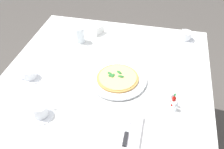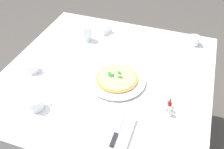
# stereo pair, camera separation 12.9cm
# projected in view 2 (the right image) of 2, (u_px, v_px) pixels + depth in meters

# --- Properties ---
(ground_plane) EXTENTS (8.00, 8.00, 0.00)m
(ground_plane) POSITION_uv_depth(u_px,v_px,m) (108.00, 144.00, 1.99)
(ground_plane) COLOR #4C4742
(dining_table) EXTENTS (1.20, 1.20, 0.74)m
(dining_table) POSITION_uv_depth(u_px,v_px,m) (108.00, 88.00, 1.59)
(dining_table) COLOR white
(dining_table) RESTS_ON ground_plane
(pizza_plate) EXTENTS (0.33, 0.33, 0.02)m
(pizza_plate) POSITION_uv_depth(u_px,v_px,m) (117.00, 80.00, 1.44)
(pizza_plate) COLOR white
(pizza_plate) RESTS_ON dining_table
(pizza) EXTENTS (0.24, 0.24, 0.02)m
(pizza) POSITION_uv_depth(u_px,v_px,m) (117.00, 78.00, 1.43)
(pizza) COLOR #C68E47
(pizza) RESTS_ON pizza_plate
(coffee_cup_right_edge) EXTENTS (0.13, 0.13, 0.06)m
(coffee_cup_right_edge) POSITION_uv_depth(u_px,v_px,m) (194.00, 41.00, 1.71)
(coffee_cup_right_edge) COLOR white
(coffee_cup_right_edge) RESTS_ON dining_table
(coffee_cup_far_right) EXTENTS (0.13, 0.13, 0.06)m
(coffee_cup_far_right) POSITION_uv_depth(u_px,v_px,m) (32.00, 68.00, 1.50)
(coffee_cup_far_right) COLOR white
(coffee_cup_far_right) RESTS_ON dining_table
(coffee_cup_far_left) EXTENTS (0.13, 0.13, 0.07)m
(coffee_cup_far_left) POSITION_uv_depth(u_px,v_px,m) (36.00, 105.00, 1.27)
(coffee_cup_far_left) COLOR white
(coffee_cup_far_left) RESTS_ON dining_table
(water_glass_left_edge) EXTENTS (0.06, 0.06, 0.11)m
(water_glass_left_edge) POSITION_uv_depth(u_px,v_px,m) (87.00, 34.00, 1.74)
(water_glass_left_edge) COLOR white
(water_glass_left_edge) RESTS_ON dining_table
(napkin_folded) EXTENTS (0.22, 0.13, 0.02)m
(napkin_folded) POSITION_uv_depth(u_px,v_px,m) (117.00, 133.00, 1.17)
(napkin_folded) COLOR white
(napkin_folded) RESTS_ON dining_table
(dinner_knife) EXTENTS (0.20, 0.02, 0.01)m
(dinner_knife) POSITION_uv_depth(u_px,v_px,m) (117.00, 131.00, 1.16)
(dinner_knife) COLOR silver
(dinner_knife) RESTS_ON napkin_folded
(hot_sauce_bottle) EXTENTS (0.02, 0.02, 0.08)m
(hot_sauce_bottle) POSITION_uv_depth(u_px,v_px,m) (169.00, 106.00, 1.26)
(hot_sauce_bottle) COLOR #B7140F
(hot_sauce_bottle) RESTS_ON dining_table
(salt_shaker) EXTENTS (0.03, 0.03, 0.06)m
(salt_shaker) POSITION_uv_depth(u_px,v_px,m) (168.00, 103.00, 1.29)
(salt_shaker) COLOR white
(salt_shaker) RESTS_ON dining_table
(pepper_shaker) EXTENTS (0.03, 0.03, 0.06)m
(pepper_shaker) POSITION_uv_depth(u_px,v_px,m) (170.00, 112.00, 1.25)
(pepper_shaker) COLOR white
(pepper_shaker) RESTS_ON dining_table
(menu_card) EXTENTS (0.08, 0.04, 0.06)m
(menu_card) POSITION_uv_depth(u_px,v_px,m) (108.00, 30.00, 1.82)
(menu_card) COLOR white
(menu_card) RESTS_ON dining_table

